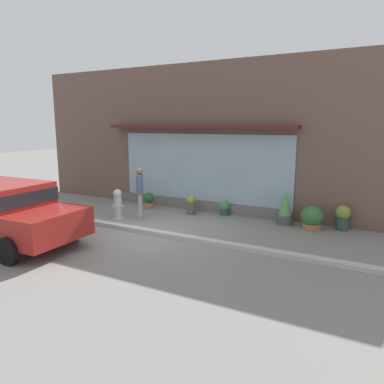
{
  "coord_description": "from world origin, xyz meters",
  "views": [
    {
      "loc": [
        5.95,
        -8.23,
        3.03
      ],
      "look_at": [
        0.77,
        1.2,
        1.01
      ],
      "focal_mm": 34.23,
      "sensor_mm": 36.0,
      "label": 1
    }
  ],
  "objects": [
    {
      "name": "parked_car_red",
      "position": [
        -2.56,
        -2.65,
        0.89
      ],
      "size": [
        4.17,
        2.19,
        1.56
      ],
      "rotation": [
        0.0,
        0.0,
        0.04
      ],
      "color": "maroon",
      "rests_on": "ground_plane"
    },
    {
      "name": "potted_plant_corner_tall",
      "position": [
        4.84,
        2.77,
        0.39
      ],
      "size": [
        0.42,
        0.42,
        0.72
      ],
      "color": "#33473D",
      "rests_on": "ground_plane"
    },
    {
      "name": "potted_plant_trailing_edge",
      "position": [
        1.15,
        2.77,
        0.25
      ],
      "size": [
        0.35,
        0.35,
        0.48
      ],
      "color": "#33473D",
      "rests_on": "ground_plane"
    },
    {
      "name": "potted_plant_by_entrance",
      "position": [
        0.12,
        2.33,
        0.34
      ],
      "size": [
        0.34,
        0.34,
        0.66
      ],
      "color": "#4C4C51",
      "rests_on": "ground_plane"
    },
    {
      "name": "ground_plane",
      "position": [
        0.0,
        0.0,
        0.0
      ],
      "size": [
        60.0,
        60.0,
        0.0
      ],
      "primitive_type": "plane",
      "color": "gray"
    },
    {
      "name": "pedestrian_with_handbag",
      "position": [
        -0.97,
        0.95,
        0.97
      ],
      "size": [
        0.4,
        0.57,
        1.67
      ],
      "rotation": [
        0.0,
        0.0,
        2.14
      ],
      "color": "#9E9384",
      "rests_on": "ground_plane"
    },
    {
      "name": "curb_strip",
      "position": [
        0.0,
        -0.2,
        0.06
      ],
      "size": [
        14.0,
        0.24,
        0.12
      ],
      "primitive_type": "cube",
      "color": "#B2B2AD",
      "rests_on": "ground_plane"
    },
    {
      "name": "potted_plant_low_front",
      "position": [
        3.25,
        2.55,
        0.5
      ],
      "size": [
        0.44,
        0.44,
        1.05
      ],
      "color": "#4C4C51",
      "rests_on": "ground_plane"
    },
    {
      "name": "potted_plant_window_center",
      "position": [
        -1.64,
        2.33,
        0.33
      ],
      "size": [
        0.41,
        0.41,
        0.59
      ],
      "color": "#9E6042",
      "rests_on": "ground_plane"
    },
    {
      "name": "potted_plant_near_hydrant",
      "position": [
        4.06,
        2.39,
        0.36
      ],
      "size": [
        0.62,
        0.62,
        0.71
      ],
      "color": "#9E6042",
      "rests_on": "ground_plane"
    },
    {
      "name": "fire_hydrant",
      "position": [
        -1.62,
        0.63,
        0.49
      ],
      "size": [
        0.43,
        0.4,
        0.97
      ],
      "color": "#B2B2B7",
      "rests_on": "ground_plane"
    },
    {
      "name": "storefront",
      "position": [
        0.0,
        3.19,
        2.47
      ],
      "size": [
        14.0,
        0.81,
        5.05
      ],
      "color": "brown",
      "rests_on": "ground_plane"
    }
  ]
}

